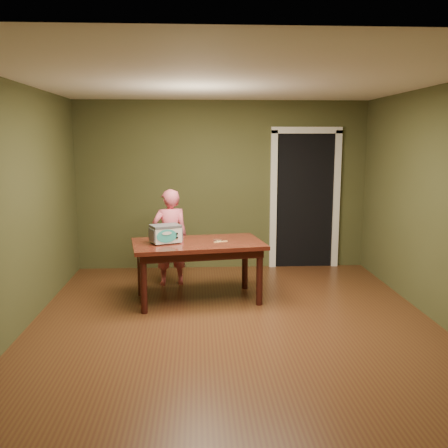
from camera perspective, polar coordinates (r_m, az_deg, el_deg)
The scene contains 8 objects.
floor at distance 5.61m, azimuth 1.12°, elevation -11.33°, with size 5.00×5.00×0.00m, color #4F2F16.
room_shell at distance 5.25m, azimuth 1.19°, elevation 6.34°, with size 4.52×5.02×2.61m.
doorway at distance 8.24m, azimuth 8.77°, elevation 2.88°, with size 1.10×0.66×2.25m.
dining_table at distance 6.24m, azimuth -2.99°, elevation -2.96°, with size 1.72×1.15×0.75m.
toy_oven at distance 6.16m, azimuth -6.69°, elevation -1.05°, with size 0.42×0.36×0.23m.
baking_pan at distance 6.25m, azimuth -0.74°, elevation -1.87°, with size 0.10×0.10×0.02m.
spatula at distance 6.20m, azimuth -0.38°, elevation -2.04°, with size 0.18×0.03×0.01m, color #F3C269.
child at distance 6.94m, azimuth -6.16°, elevation -1.53°, with size 0.49×0.32×1.34m, color #EC6177.
Camera 1 is at (-0.39, -5.23, 2.01)m, focal length 40.00 mm.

